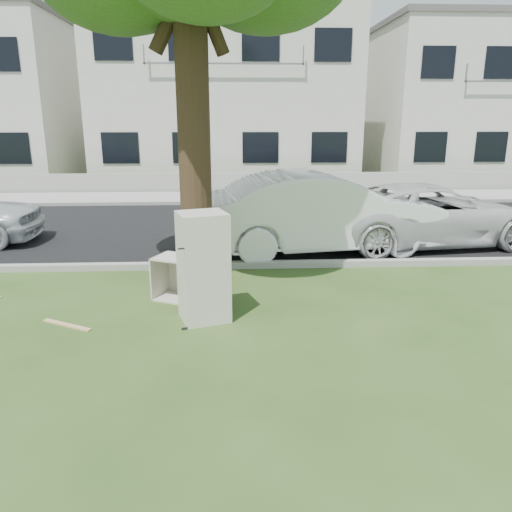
{
  "coord_description": "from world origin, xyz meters",
  "views": [
    {
      "loc": [
        0.21,
        -6.69,
        2.8
      ],
      "look_at": [
        0.57,
        0.6,
        0.75
      ],
      "focal_mm": 35.0,
      "sensor_mm": 36.0,
      "label": 1
    }
  ],
  "objects_px": {
    "cabinet": "(183,278)",
    "car_right": "(430,214)",
    "fridge": "(203,267)",
    "car_center": "(321,213)"
  },
  "relations": [
    {
      "from": "cabinet",
      "to": "car_right",
      "type": "relative_size",
      "value": 0.18
    },
    {
      "from": "fridge",
      "to": "car_right",
      "type": "bearing_deg",
      "value": 22.42
    },
    {
      "from": "car_right",
      "to": "cabinet",
      "type": "bearing_deg",
      "value": 114.7
    },
    {
      "from": "car_center",
      "to": "car_right",
      "type": "bearing_deg",
      "value": -87.09
    },
    {
      "from": "cabinet",
      "to": "car_center",
      "type": "relative_size",
      "value": 0.17
    },
    {
      "from": "fridge",
      "to": "car_right",
      "type": "relative_size",
      "value": 0.31
    },
    {
      "from": "fridge",
      "to": "cabinet",
      "type": "height_order",
      "value": "fridge"
    },
    {
      "from": "fridge",
      "to": "car_right",
      "type": "height_order",
      "value": "fridge"
    },
    {
      "from": "cabinet",
      "to": "car_right",
      "type": "distance_m",
      "value": 6.19
    },
    {
      "from": "car_center",
      "to": "car_right",
      "type": "height_order",
      "value": "car_center"
    }
  ]
}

